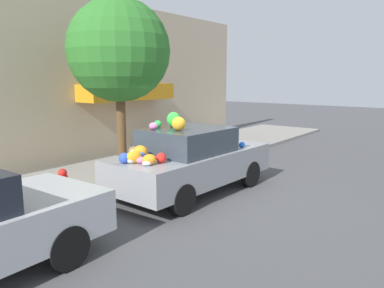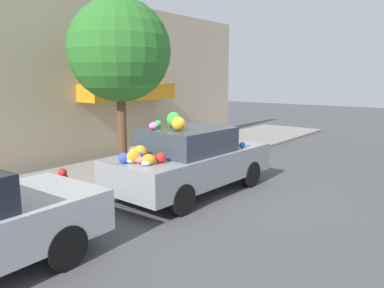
{
  "view_description": "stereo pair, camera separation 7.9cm",
  "coord_description": "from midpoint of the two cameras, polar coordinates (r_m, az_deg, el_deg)",
  "views": [
    {
      "loc": [
        -6.71,
        -5.15,
        2.65
      ],
      "look_at": [
        0.0,
        0.01,
        1.15
      ],
      "focal_mm": 35.0,
      "sensor_mm": 36.0,
      "label": 1
    },
    {
      "loc": [
        -6.66,
        -5.21,
        2.65
      ],
      "look_at": [
        0.0,
        0.01,
        1.15
      ],
      "focal_mm": 35.0,
      "sensor_mm": 36.0,
      "label": 2
    }
  ],
  "objects": [
    {
      "name": "sidewalk_curb",
      "position": [
        10.66,
        -11.82,
        -4.25
      ],
      "size": [
        24.0,
        3.2,
        0.11
      ],
      "color": "gray",
      "rests_on": "ground"
    },
    {
      "name": "building_facade",
      "position": [
        12.18,
        -18.68,
        9.05
      ],
      "size": [
        18.0,
        1.2,
        5.14
      ],
      "color": "#C6B293",
      "rests_on": "ground"
    },
    {
      "name": "ground_plane",
      "position": [
        8.86,
        -0.23,
        -7.32
      ],
      "size": [
        60.0,
        60.0,
        0.0
      ],
      "primitive_type": "plane",
      "color": "#4C4C4F"
    },
    {
      "name": "art_car",
      "position": [
        8.62,
        -0.54,
        -2.36
      ],
      "size": [
        4.17,
        1.92,
        1.88
      ],
      "rotation": [
        0.0,
        0.0,
        -0.03
      ],
      "color": "gray",
      "rests_on": "ground"
    },
    {
      "name": "fire_hydrant",
      "position": [
        8.24,
        -19.28,
        -5.96
      ],
      "size": [
        0.2,
        0.2,
        0.7
      ],
      "color": "red",
      "rests_on": "sidewalk_curb"
    },
    {
      "name": "street_tree",
      "position": [
        10.04,
        -11.31,
        13.75
      ],
      "size": [
        2.64,
        2.64,
        4.56
      ],
      "color": "brown",
      "rests_on": "sidewalk_curb"
    }
  ]
}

